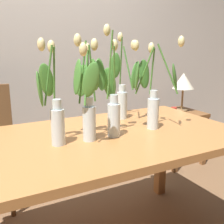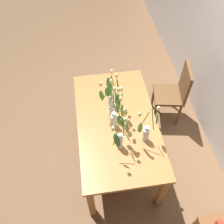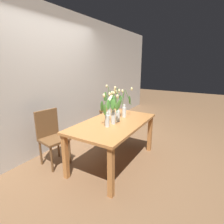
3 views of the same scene
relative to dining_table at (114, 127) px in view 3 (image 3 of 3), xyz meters
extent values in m
plane|color=brown|center=(0.00, 0.00, -0.65)|extent=(18.00, 18.00, 0.00)
cube|color=beige|center=(0.00, 1.38, 0.70)|extent=(9.00, 0.10, 2.70)
cube|color=#B7753D|center=(0.00, 0.00, 0.07)|extent=(1.60, 0.90, 0.04)
cube|color=#B7753D|center=(-0.74, -0.39, -0.30)|extent=(0.07, 0.07, 0.70)
cube|color=#B7753D|center=(0.74, -0.39, -0.30)|extent=(0.07, 0.07, 0.70)
cube|color=#B7753D|center=(-0.74, 0.39, -0.30)|extent=(0.07, 0.07, 0.70)
cube|color=#B7753D|center=(0.74, 0.39, -0.30)|extent=(0.07, 0.07, 0.70)
cylinder|color=silver|center=(-0.08, -0.04, 0.18)|extent=(0.07, 0.07, 0.18)
cylinder|color=silver|center=(-0.08, -0.04, 0.30)|extent=(0.04, 0.04, 0.05)
cylinder|color=silver|center=(-0.08, -0.04, 0.15)|extent=(0.06, 0.06, 0.11)
cylinder|color=#478433|center=(-0.06, 0.01, 0.42)|extent=(0.04, 0.09, 0.26)
ellipsoid|color=#F4E093|center=(-0.05, 0.05, 0.56)|extent=(0.04, 0.04, 0.06)
ellipsoid|color=#4C8E38|center=(-0.08, 0.06, 0.39)|extent=(0.10, 0.05, 0.18)
cylinder|color=#478433|center=(-0.11, -0.04, 0.44)|extent=(0.05, 0.01, 0.30)
ellipsoid|color=#F4E093|center=(-0.13, -0.05, 0.60)|extent=(0.04, 0.04, 0.06)
ellipsoid|color=#4C8E38|center=(-0.15, -0.07, 0.43)|extent=(0.04, 0.08, 0.18)
cylinder|color=#478433|center=(-0.12, -0.10, 0.42)|extent=(0.07, 0.10, 0.24)
ellipsoid|color=#F4E093|center=(-0.15, -0.15, 0.55)|extent=(0.04, 0.04, 0.06)
ellipsoid|color=#4C8E38|center=(-0.12, -0.15, 0.42)|extent=(0.10, 0.09, 0.18)
cylinder|color=#478433|center=(-0.06, -0.03, 0.43)|extent=(0.04, 0.02, 0.28)
ellipsoid|color=#F4E093|center=(-0.04, -0.03, 0.58)|extent=(0.04, 0.04, 0.06)
ellipsoid|color=#4C8E38|center=(-0.03, 0.01, 0.42)|extent=(0.07, 0.09, 0.18)
cylinder|color=silver|center=(0.29, 0.26, 0.18)|extent=(0.07, 0.07, 0.18)
cylinder|color=silver|center=(0.29, 0.26, 0.30)|extent=(0.04, 0.04, 0.05)
cylinder|color=silver|center=(0.29, 0.26, 0.15)|extent=(0.06, 0.06, 0.11)
cylinder|color=#3D752D|center=(0.30, 0.30, 0.46)|extent=(0.03, 0.06, 0.33)
ellipsoid|color=#F4E093|center=(0.31, 0.32, 0.63)|extent=(0.04, 0.04, 0.06)
ellipsoid|color=#427F33|center=(0.28, 0.34, 0.44)|extent=(0.07, 0.05, 0.17)
cylinder|color=#3D752D|center=(0.30, 0.20, 0.43)|extent=(0.03, 0.10, 0.27)
ellipsoid|color=#F4E093|center=(0.31, 0.16, 0.58)|extent=(0.04, 0.04, 0.06)
ellipsoid|color=#427F33|center=(0.33, 0.17, 0.39)|extent=(0.11, 0.05, 0.18)
cylinder|color=silver|center=(0.33, -0.02, 0.18)|extent=(0.07, 0.07, 0.18)
cylinder|color=silver|center=(0.33, -0.02, 0.30)|extent=(0.04, 0.04, 0.05)
cylinder|color=silver|center=(0.33, -0.02, 0.15)|extent=(0.06, 0.06, 0.11)
cylinder|color=#478433|center=(0.28, 0.00, 0.43)|extent=(0.09, 0.06, 0.27)
ellipsoid|color=#F4E093|center=(0.24, 0.03, 0.57)|extent=(0.04, 0.04, 0.06)
ellipsoid|color=#427F33|center=(0.23, 0.00, 0.41)|extent=(0.06, 0.10, 0.18)
cylinder|color=#478433|center=(0.39, -0.07, 0.44)|extent=(0.10, 0.09, 0.28)
ellipsoid|color=#F4E093|center=(0.44, -0.11, 0.59)|extent=(0.04, 0.04, 0.06)
ellipsoid|color=#427F33|center=(0.44, -0.08, 0.39)|extent=(0.11, 0.09, 0.18)
cylinder|color=#478433|center=(0.34, 0.00, 0.43)|extent=(0.01, 0.04, 0.27)
ellipsoid|color=#F4E093|center=(0.34, 0.02, 0.56)|extent=(0.04, 0.04, 0.06)
ellipsoid|color=#427F33|center=(0.31, 0.04, 0.41)|extent=(0.08, 0.03, 0.18)
cylinder|color=silver|center=(-0.24, -0.03, 0.18)|extent=(0.07, 0.07, 0.18)
cylinder|color=silver|center=(-0.24, -0.03, 0.30)|extent=(0.04, 0.04, 0.05)
cylinder|color=silver|center=(-0.24, -0.03, 0.15)|extent=(0.06, 0.06, 0.11)
cylinder|color=#478433|center=(-0.28, -0.02, 0.43)|extent=(0.05, 0.02, 0.28)
ellipsoid|color=#F4E093|center=(-0.30, -0.01, 0.58)|extent=(0.04, 0.04, 0.06)
ellipsoid|color=#4C8E38|center=(-0.32, -0.04, 0.38)|extent=(0.06, 0.08, 0.18)
cylinder|color=#478433|center=(-0.24, 0.00, 0.43)|extent=(0.01, 0.06, 0.27)
ellipsoid|color=#F4E093|center=(-0.24, 0.03, 0.57)|extent=(0.04, 0.04, 0.06)
ellipsoid|color=#4C8E38|center=(-0.27, 0.05, 0.41)|extent=(0.10, 0.04, 0.18)
cylinder|color=silver|center=(0.06, -0.05, 0.18)|extent=(0.07, 0.07, 0.18)
cylinder|color=silver|center=(0.06, -0.05, 0.30)|extent=(0.04, 0.04, 0.05)
cylinder|color=silver|center=(0.06, -0.05, 0.15)|extent=(0.06, 0.06, 0.11)
cylinder|color=#56933D|center=(0.08, -0.01, 0.43)|extent=(0.04, 0.06, 0.28)
ellipsoid|color=#F4E093|center=(0.10, 0.02, 0.57)|extent=(0.04, 0.04, 0.06)
ellipsoid|color=#4C8E38|center=(0.08, 0.04, 0.37)|extent=(0.10, 0.07, 0.18)
cylinder|color=#56933D|center=(0.05, -0.02, 0.47)|extent=(0.02, 0.05, 0.36)
ellipsoid|color=#F4E093|center=(0.04, 0.00, 0.65)|extent=(0.04, 0.04, 0.06)
ellipsoid|color=#4C8E38|center=(0.01, 0.01, 0.42)|extent=(0.08, 0.07, 0.17)
cube|color=brown|center=(-0.55, 0.83, -0.20)|extent=(0.46, 0.46, 0.04)
cylinder|color=brown|center=(-0.41, 0.63, -0.43)|extent=(0.04, 0.04, 0.43)
cylinder|color=brown|center=(-0.75, 0.69, -0.43)|extent=(0.04, 0.04, 0.43)
cylinder|color=brown|center=(-0.35, 0.96, -0.43)|extent=(0.04, 0.04, 0.43)
cylinder|color=brown|center=(-0.69, 1.02, -0.43)|extent=(0.04, 0.04, 0.43)
cube|color=brown|center=(-0.52, 1.00, 0.05)|extent=(0.40, 0.11, 0.46)
cube|color=brown|center=(1.31, 0.82, -0.12)|extent=(0.44, 0.44, 0.04)
cube|color=brown|center=(1.12, 0.63, -0.39)|extent=(0.04, 0.04, 0.51)
cube|color=brown|center=(1.50, 0.63, -0.39)|extent=(0.04, 0.04, 0.51)
cube|color=brown|center=(1.12, 1.01, -0.39)|extent=(0.04, 0.04, 0.51)
cube|color=brown|center=(1.50, 1.01, -0.39)|extent=(0.04, 0.04, 0.51)
cylinder|color=olive|center=(1.36, 0.84, -0.09)|extent=(0.12, 0.12, 0.02)
cylinder|color=olive|center=(1.36, 0.84, 0.03)|extent=(0.02, 0.02, 0.22)
cone|color=#F2E5C6|center=(1.36, 0.84, 0.22)|extent=(0.22, 0.22, 0.16)
cylinder|color=#B72D23|center=(1.18, 0.76, -0.06)|extent=(0.06, 0.06, 0.07)
camera|label=1|loc=(-0.62, -1.29, 0.57)|focal=44.06mm
camera|label=2|loc=(1.63, -0.30, 2.34)|focal=39.32mm
camera|label=3|loc=(-2.40, -1.38, 1.02)|focal=28.32mm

